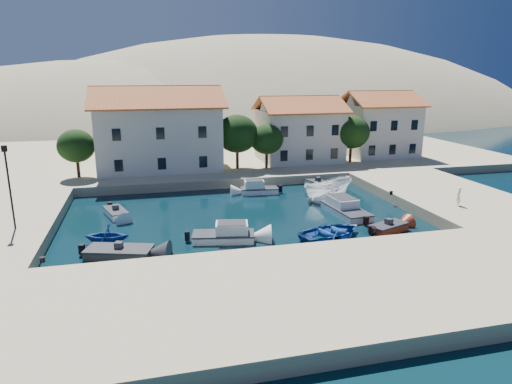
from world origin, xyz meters
TOP-DOWN VIEW (x-y plane):
  - ground at (0.00, 0.00)m, footprint 400.00×400.00m
  - quay_south at (0.00, -6.00)m, footprint 52.00×12.00m
  - quay_east at (20.50, 10.00)m, footprint 11.00×20.00m
  - quay_west at (-19.00, 10.00)m, footprint 8.00×20.00m
  - quay_north at (2.00, 38.00)m, footprint 80.00×36.00m
  - hills at (20.64, 123.62)m, footprint 254.00×176.00m
  - building_left at (-6.00, 28.00)m, footprint 14.70×9.45m
  - building_mid at (12.00, 29.00)m, footprint 10.50×8.40m
  - building_right at (24.00, 30.00)m, footprint 9.45×8.40m
  - trees at (4.51, 25.46)m, footprint 37.30×5.30m
  - lamppost at (-17.50, 8.00)m, footprint 0.35×0.25m
  - bollards at (2.80, 3.87)m, footprint 29.36×9.56m
  - motorboat_grey_sw at (-9.94, 3.10)m, footprint 4.85×3.24m
  - cabin_cruiser_south at (-2.48, 4.31)m, footprint 4.88×2.81m
  - rowboat_south at (5.67, 3.05)m, footprint 6.28×5.29m
  - motorboat_red_se at (10.61, 3.25)m, footprint 3.59×2.56m
  - cabin_cruiser_east at (9.25, 8.19)m, footprint 2.71×5.81m
  - boat_east at (9.61, 13.22)m, footprint 6.16×3.75m
  - motorboat_white_ne at (10.64, 18.49)m, footprint 2.37×3.54m
  - rowboat_west at (-10.90, 5.74)m, footprint 3.75×3.43m
  - motorboat_white_west at (-10.58, 12.59)m, footprint 2.42×3.62m
  - cabin_cruiser_north at (3.56, 17.07)m, footprint 3.99×2.06m
  - pedestrian at (18.40, 5.29)m, footprint 0.70×0.62m

SIDE VIEW (x-z plane):
  - hills at x=20.64m, z-range -72.90..26.10m
  - ground at x=0.00m, z-range 0.00..0.00m
  - rowboat_south at x=5.67m, z-range -0.56..0.56m
  - boat_east at x=9.61m, z-range -1.12..1.12m
  - rowboat_west at x=-10.90m, z-range -0.84..0.84m
  - motorboat_grey_sw at x=-9.94m, z-range -0.33..0.92m
  - motorboat_white_ne at x=10.64m, z-range -0.33..0.92m
  - motorboat_white_west at x=-10.58m, z-range -0.33..0.92m
  - motorboat_red_se at x=10.61m, z-range -0.33..0.92m
  - cabin_cruiser_south at x=-2.48m, z-range -0.32..1.28m
  - cabin_cruiser_east at x=9.25m, z-range -0.32..1.28m
  - cabin_cruiser_north at x=3.56m, z-range -0.32..1.28m
  - quay_south at x=0.00m, z-range 0.00..1.00m
  - quay_east at x=20.50m, z-range 0.00..1.00m
  - quay_west at x=-19.00m, z-range 0.00..1.00m
  - quay_north at x=2.00m, z-range 0.00..1.00m
  - bollards at x=2.80m, z-range 1.00..1.30m
  - pedestrian at x=18.40m, z-range 1.00..2.61m
  - lamppost at x=-17.50m, z-range 1.64..7.87m
  - trees at x=4.51m, z-range 1.61..8.06m
  - building_mid at x=12.00m, z-range 1.07..9.37m
  - building_right at x=24.00m, z-range 1.07..9.87m
  - building_left at x=-6.00m, z-range 1.09..10.79m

